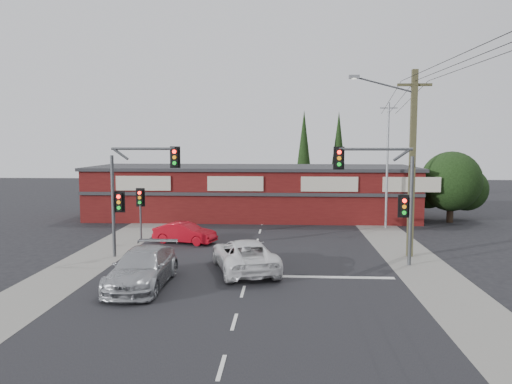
# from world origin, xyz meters

# --- Properties ---
(ground) EXTENTS (120.00, 120.00, 0.00)m
(ground) POSITION_xyz_m (0.00, 0.00, 0.00)
(ground) COLOR black
(ground) RESTS_ON ground
(road_strip) EXTENTS (14.00, 70.00, 0.01)m
(road_strip) POSITION_xyz_m (0.00, 5.00, 0.01)
(road_strip) COLOR black
(road_strip) RESTS_ON ground
(verge_left) EXTENTS (3.00, 70.00, 0.02)m
(verge_left) POSITION_xyz_m (-8.50, 5.00, 0.01)
(verge_left) COLOR gray
(verge_left) RESTS_ON ground
(verge_right) EXTENTS (3.00, 70.00, 0.02)m
(verge_right) POSITION_xyz_m (8.50, 5.00, 0.01)
(verge_right) COLOR gray
(verge_right) RESTS_ON ground
(stop_line) EXTENTS (6.50, 0.35, 0.01)m
(stop_line) POSITION_xyz_m (3.50, -1.50, 0.01)
(stop_line) COLOR silver
(stop_line) RESTS_ON ground
(white_suv) EXTENTS (3.97, 6.05, 1.55)m
(white_suv) POSITION_xyz_m (-0.20, -0.57, 0.77)
(white_suv) COLOR white
(white_suv) RESTS_ON ground
(silver_suv) EXTENTS (2.27, 5.53, 1.60)m
(silver_suv) POSITION_xyz_m (-4.39, -3.38, 0.80)
(silver_suv) COLOR #A7A9AC
(silver_suv) RESTS_ON ground
(red_sedan) EXTENTS (4.09, 2.35, 1.28)m
(red_sedan) POSITION_xyz_m (-4.42, 5.88, 0.64)
(red_sedan) COLOR #A60A16
(red_sedan) RESTS_ON ground
(lane_dashes) EXTENTS (0.12, 33.24, 0.01)m
(lane_dashes) POSITION_xyz_m (0.00, -2.18, 0.01)
(lane_dashes) COLOR silver
(lane_dashes) RESTS_ON ground
(shop_building) EXTENTS (27.30, 8.40, 4.22)m
(shop_building) POSITION_xyz_m (-0.99, 16.99, 2.13)
(shop_building) COLOR #4B0F0F
(shop_building) RESTS_ON ground
(tree_cluster) EXTENTS (5.90, 5.10, 5.50)m
(tree_cluster) POSITION_xyz_m (14.69, 15.44, 2.90)
(tree_cluster) COLOR #2D2116
(tree_cluster) RESTS_ON ground
(conifer_near) EXTENTS (1.80, 1.80, 9.25)m
(conifer_near) POSITION_xyz_m (3.50, 24.00, 5.48)
(conifer_near) COLOR #2D2116
(conifer_near) RESTS_ON ground
(conifer_far) EXTENTS (1.80, 1.80, 9.25)m
(conifer_far) POSITION_xyz_m (7.00, 26.00, 5.48)
(conifer_far) COLOR #2D2116
(conifer_far) RESTS_ON ground
(traffic_mast_left) EXTENTS (3.77, 0.27, 5.97)m
(traffic_mast_left) POSITION_xyz_m (-6.43, 2.00, 3.93)
(traffic_mast_left) COLOR #47494C
(traffic_mast_left) RESTS_ON ground
(traffic_mast_right) EXTENTS (3.96, 0.27, 5.97)m
(traffic_mast_right) POSITION_xyz_m (6.86, 1.00, 3.95)
(traffic_mast_right) COLOR #47494C
(traffic_mast_right) RESTS_ON ground
(pedestal_signal) EXTENTS (0.55, 0.27, 3.38)m
(pedestal_signal) POSITION_xyz_m (-7.20, 6.01, 2.41)
(pedestal_signal) COLOR #47494C
(pedestal_signal) RESTS_ON ground
(utility_pole) EXTENTS (4.38, 0.59, 10.00)m
(utility_pole) POSITION_xyz_m (8.36, 2.99, 5.40)
(utility_pole) COLOR #4E4A2C
(utility_pole) RESTS_ON ground
(steel_pole) EXTENTS (1.20, 0.16, 9.00)m
(steel_pole) POSITION_xyz_m (9.00, 12.00, 4.70)
(steel_pole) COLOR gray
(steel_pole) RESTS_ON ground
(power_lines) EXTENTS (2.01, 29.00, 1.22)m
(power_lines) POSITION_xyz_m (8.47, -2.47, 9.04)
(power_lines) COLOR black
(power_lines) RESTS_ON ground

